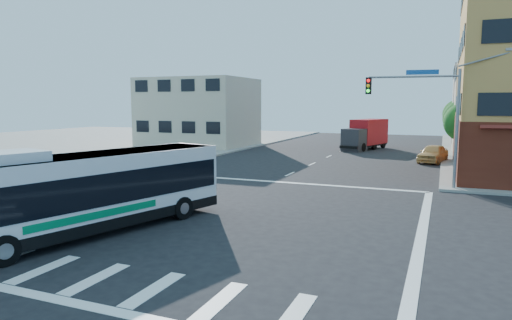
% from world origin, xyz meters
% --- Properties ---
extents(ground, '(120.00, 120.00, 0.00)m').
position_xyz_m(ground, '(0.00, 0.00, 0.00)').
color(ground, black).
rests_on(ground, ground).
extents(sidewalk_nw, '(50.00, 50.00, 0.15)m').
position_xyz_m(sidewalk_nw, '(-35.00, 35.00, 0.07)').
color(sidewalk_nw, gray).
rests_on(sidewalk_nw, ground).
extents(building_east_far, '(12.06, 10.06, 10.00)m').
position_xyz_m(building_east_far, '(16.98, 47.98, 5.01)').
color(building_east_far, gray).
rests_on(building_east_far, ground).
extents(building_west, '(12.06, 10.06, 8.00)m').
position_xyz_m(building_west, '(-17.02, 29.98, 4.01)').
color(building_west, '#BEB49D').
rests_on(building_west, ground).
extents(signal_mast_ne, '(7.91, 1.13, 8.07)m').
position_xyz_m(signal_mast_ne, '(9.08, 10.62, 4.98)').
color(signal_mast_ne, gray).
rests_on(signal_mast_ne, ground).
extents(street_tree_a, '(3.60, 3.60, 5.53)m').
position_xyz_m(street_tree_a, '(11.90, 27.92, 3.59)').
color(street_tree_a, '#392214').
rests_on(street_tree_a, ground).
extents(street_tree_b, '(3.80, 3.80, 5.79)m').
position_xyz_m(street_tree_b, '(11.90, 35.92, 3.75)').
color(street_tree_b, '#392214').
rests_on(street_tree_b, ground).
extents(street_tree_c, '(3.40, 3.40, 5.29)m').
position_xyz_m(street_tree_c, '(11.90, 43.92, 3.46)').
color(street_tree_c, '#392214').
rests_on(street_tree_c, ground).
extents(street_tree_d, '(4.00, 4.00, 6.03)m').
position_xyz_m(street_tree_d, '(11.90, 51.92, 3.88)').
color(street_tree_d, '#392214').
rests_on(street_tree_d, ground).
extents(transit_bus, '(5.58, 11.87, 3.45)m').
position_xyz_m(transit_bus, '(-2.44, -4.40, 1.69)').
color(transit_bus, black).
rests_on(transit_bus, ground).
extents(box_truck, '(4.24, 7.65, 3.31)m').
position_xyz_m(box_truck, '(2.09, 33.35, 1.61)').
color(box_truck, '#29282D').
rests_on(box_truck, ground).
extents(parked_car, '(2.79, 4.84, 1.55)m').
position_xyz_m(parked_car, '(9.34, 24.04, 0.77)').
color(parked_car, '#E2B062').
rests_on(parked_car, ground).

